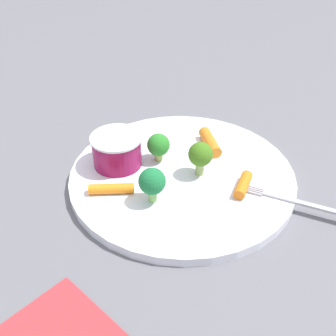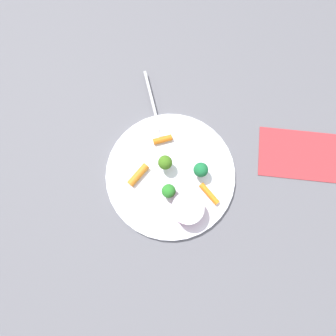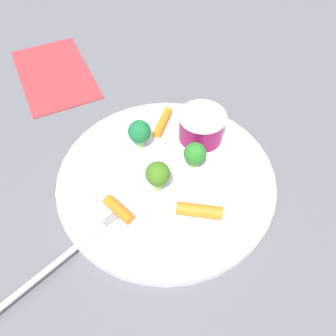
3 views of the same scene
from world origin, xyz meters
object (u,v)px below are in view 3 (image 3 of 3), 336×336
object	(u,v)px
plate	(166,178)
carrot_stick_0	(199,211)
broccoli_floret_1	(195,154)
napkin	(55,73)
sauce_cup	(201,126)
broccoli_floret_0	(158,174)
carrot_stick_1	(119,209)
broccoli_floret_2	(141,131)
fork	(61,259)
carrot_stick_2	(163,122)

from	to	relation	value
plate	carrot_stick_0	bearing A→B (deg)	179.79
plate	broccoli_floret_1	size ratio (longest dim) A/B	7.39
napkin	sauce_cup	bearing A→B (deg)	-157.53
plate	broccoli_floret_0	xyz separation A→B (m)	(-0.01, 0.02, 0.04)
carrot_stick_0	carrot_stick_1	world-z (taller)	carrot_stick_0
napkin	broccoli_floret_0	bearing A→B (deg)	-177.69
sauce_cup	broccoli_floret_2	bearing A→B (deg)	66.68
plate	fork	distance (m)	0.17
fork	carrot_stick_1	bearing A→B (deg)	-78.29
plate	carrot_stick_0	size ratio (longest dim) A/B	5.17
fork	napkin	distance (m)	0.36
broccoli_floret_1	carrot_stick_0	distance (m)	0.08
broccoli_floret_1	napkin	bearing A→B (deg)	13.33
plate	broccoli_floret_0	size ratio (longest dim) A/B	6.26
carrot_stick_1	fork	bearing A→B (deg)	101.71
broccoli_floret_1	fork	bearing A→B (deg)	96.96
broccoli_floret_1	carrot_stick_1	distance (m)	0.12
sauce_cup	plate	bearing A→B (deg)	110.92
broccoli_floret_0	napkin	size ratio (longest dim) A/B	0.23
plate	carrot_stick_2	world-z (taller)	carrot_stick_2
broccoli_floret_1	fork	world-z (taller)	broccoli_floret_1
broccoli_floret_0	napkin	world-z (taller)	broccoli_floret_0
broccoli_floret_0	carrot_stick_1	bearing A→B (deg)	93.04
broccoli_floret_1	fork	distance (m)	0.21
carrot_stick_2	broccoli_floret_0	bearing A→B (deg)	143.36
plate	sauce_cup	size ratio (longest dim) A/B	4.33
plate	fork	bearing A→B (deg)	100.83
plate	carrot_stick_0	distance (m)	0.07
plate	napkin	size ratio (longest dim) A/B	1.46
broccoli_floret_2	napkin	bearing A→B (deg)	8.34
broccoli_floret_1	carrot_stick_2	bearing A→B (deg)	-4.91
broccoli_floret_2	carrot_stick_1	xyz separation A→B (m)	(-0.08, 0.08, -0.02)
broccoli_floret_0	carrot_stick_1	world-z (taller)	broccoli_floret_0
broccoli_floret_1	carrot_stick_0	xyz separation A→B (m)	(-0.07, 0.04, -0.02)
broccoli_floret_1	carrot_stick_2	size ratio (longest dim) A/B	0.72
broccoli_floret_1	carrot_stick_0	size ratio (longest dim) A/B	0.70
carrot_stick_1	sauce_cup	bearing A→B (deg)	-74.38
carrot_stick_0	carrot_stick_2	size ratio (longest dim) A/B	1.03
plate	broccoli_floret_1	world-z (taller)	broccoli_floret_1
carrot_stick_1	napkin	xyz separation A→B (m)	(0.32, -0.05, -0.02)
fork	broccoli_floret_0	bearing A→B (deg)	-81.86
broccoli_floret_1	carrot_stick_0	bearing A→B (deg)	147.26
fork	carrot_stick_2	bearing A→B (deg)	-61.99
carrot_stick_0	carrot_stick_1	xyz separation A→B (m)	(0.06, 0.08, -0.00)
broccoli_floret_1	broccoli_floret_2	distance (m)	0.08
carrot_stick_1	carrot_stick_0	bearing A→B (deg)	-125.97
broccoli_floret_0	carrot_stick_0	bearing A→B (deg)	-162.30
broccoli_floret_1	carrot_stick_1	xyz separation A→B (m)	(-0.01, 0.12, -0.02)
broccoli_floret_0	carrot_stick_2	size ratio (longest dim) A/B	0.85
sauce_cup	carrot_stick_0	size ratio (longest dim) A/B	1.20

